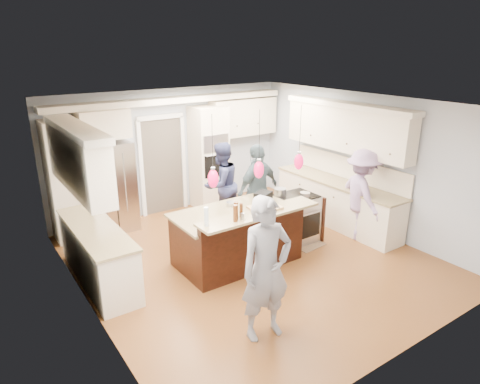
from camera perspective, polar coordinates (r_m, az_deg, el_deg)
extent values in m
plane|color=brown|center=(7.62, 1.51, -8.92)|extent=(6.00, 6.00, 0.00)
cube|color=#B2BCC6|center=(9.57, -9.08, 5.43)|extent=(5.50, 0.04, 2.70)
cube|color=#B2BCC6|center=(5.16, 21.84, -7.98)|extent=(5.50, 0.04, 2.70)
cube|color=#B2BCC6|center=(5.99, -20.23, -4.01)|extent=(0.04, 6.00, 2.70)
cube|color=#B2BCC6|center=(8.92, 16.06, 3.90)|extent=(0.04, 6.00, 2.70)
cube|color=white|center=(6.78, 1.72, 11.66)|extent=(5.50, 6.00, 0.04)
cube|color=#B7B7BC|center=(8.83, -16.96, 0.61)|extent=(0.90, 0.70, 1.80)
cube|color=beige|center=(9.68, -4.16, 4.55)|extent=(0.72, 0.64, 2.30)
cube|color=black|center=(9.31, -3.19, 6.52)|extent=(0.60, 0.02, 0.35)
cube|color=black|center=(9.43, -3.14, 3.56)|extent=(0.60, 0.02, 0.50)
cylinder|color=#B7B7BC|center=(9.34, -3.05, 4.98)|extent=(0.55, 0.02, 0.02)
cube|color=beige|center=(8.63, -22.27, 1.31)|extent=(0.60, 0.58, 2.30)
cube|color=beige|center=(8.59, -17.90, 8.64)|extent=(0.95, 0.58, 0.55)
cube|color=beige|center=(10.19, 0.45, 9.94)|extent=(1.70, 0.35, 0.85)
cube|color=beige|center=(9.19, -8.90, 12.05)|extent=(5.30, 0.38, 0.12)
cube|color=#4C443A|center=(9.54, -10.32, 3.44)|extent=(0.90, 0.06, 2.10)
cube|color=white|center=(9.27, -10.61, 9.82)|extent=(1.04, 0.06, 0.10)
cube|color=beige|center=(9.12, 12.69, -1.48)|extent=(0.60, 3.00, 0.88)
cube|color=tan|center=(8.98, 12.90, 1.26)|extent=(0.64, 3.05, 0.04)
cube|color=beige|center=(8.80, 13.96, 8.10)|extent=(0.35, 3.00, 0.85)
cube|color=beige|center=(8.72, 14.17, 11.19)|extent=(0.37, 3.10, 0.10)
cube|color=beige|center=(7.14, -18.39, -8.02)|extent=(0.60, 2.20, 0.88)
cube|color=tan|center=(6.95, -18.78, -4.64)|extent=(0.64, 2.25, 0.04)
cube|color=beige|center=(6.58, -20.77, 3.79)|extent=(0.35, 2.20, 0.85)
cube|color=beige|center=(6.49, -21.19, 7.89)|extent=(0.37, 2.30, 0.10)
cube|color=black|center=(7.40, -0.72, -5.98)|extent=(2.00, 1.00, 0.88)
cube|color=tan|center=(7.22, -0.73, -2.68)|extent=(2.10, 1.10, 0.04)
cube|color=black|center=(6.94, 1.88, -6.85)|extent=(2.00, 0.12, 1.08)
cube|color=tan|center=(6.61, 2.65, -2.92)|extent=(2.10, 0.42, 0.04)
cube|color=black|center=(7.66, 3.11, -0.59)|extent=(0.37, 0.34, 0.16)
cube|color=#B7B7BC|center=(8.18, 7.35, -3.54)|extent=(0.76, 0.66, 0.90)
cube|color=black|center=(7.97, 8.93, -4.62)|extent=(0.65, 0.01, 0.45)
cube|color=black|center=(8.01, 7.48, -0.50)|extent=(0.72, 0.59, 0.02)
cube|color=black|center=(8.45, 9.43, -2.97)|extent=(0.06, 0.71, 0.88)
cylinder|color=black|center=(5.85, -3.71, 6.69)|extent=(0.01, 0.01, 0.75)
ellipsoid|color=#C00B3B|center=(5.99, -3.60, 1.78)|extent=(0.15, 0.15, 0.26)
cylinder|color=black|center=(6.29, 2.60, 7.59)|extent=(0.01, 0.01, 0.75)
ellipsoid|color=#C00B3B|center=(6.41, 2.53, 2.99)|extent=(0.15, 0.15, 0.26)
cylinder|color=black|center=(6.79, 8.05, 8.29)|extent=(0.01, 0.01, 0.75)
ellipsoid|color=#C00B3B|center=(6.91, 7.85, 4.02)|extent=(0.15, 0.15, 0.26)
imported|color=gray|center=(5.38, 3.51, -10.25)|extent=(0.74, 0.53, 1.89)
imported|color=navy|center=(8.70, -2.51, 0.99)|extent=(0.97, 0.83, 1.74)
imported|color=#42555D|center=(8.30, 2.38, 0.30)|extent=(1.12, 0.63, 1.81)
imported|color=#9A7CA7|center=(8.42, 15.87, -0.35)|extent=(0.96, 1.28, 1.75)
cube|color=#967552|center=(8.33, 7.96, -6.48)|extent=(0.66, 0.90, 0.01)
cylinder|color=silver|center=(6.10, -4.51, -3.29)|extent=(0.09, 0.09, 0.28)
cylinder|color=#4B250D|center=(6.30, -0.55, -2.51)|extent=(0.07, 0.07, 0.27)
cylinder|color=#4B250D|center=(6.23, -0.63, -2.86)|extent=(0.08, 0.08, 0.26)
cylinder|color=#4B250D|center=(6.40, 0.15, -2.43)|extent=(0.07, 0.07, 0.22)
cylinder|color=#B7B7BC|center=(6.32, 0.33, -3.28)|extent=(0.06, 0.06, 0.11)
cube|color=tan|center=(6.76, 3.33, -2.09)|extent=(0.51, 0.39, 0.04)
cylinder|color=#B7B7BC|center=(7.97, 5.36, 0.03)|extent=(0.22, 0.22, 0.13)
cylinder|color=#B7B7BC|center=(7.92, 8.66, -0.37)|extent=(0.18, 0.18, 0.09)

